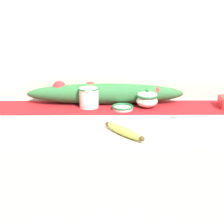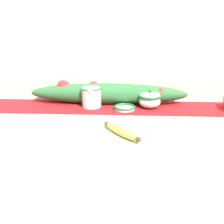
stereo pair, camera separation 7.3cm
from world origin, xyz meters
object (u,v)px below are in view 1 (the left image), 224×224
object	(u,v)px
cream_pitcher	(89,97)
small_dish	(123,107)
spoon	(171,116)
sugar_bowl	(147,99)
banana	(124,131)

from	to	relation	value
cream_pitcher	small_dish	xyz separation A→B (m)	(0.18, -0.04, -0.05)
cream_pitcher	spoon	distance (m)	0.44
sugar_bowl	banana	bearing A→B (deg)	-110.93
sugar_bowl	cream_pitcher	bearing A→B (deg)	179.76
spoon	cream_pitcher	bearing A→B (deg)	159.12
banana	spoon	xyz separation A→B (m)	(0.24, 0.21, -0.01)
cream_pitcher	small_dish	size ratio (longest dim) A/B	1.13
sugar_bowl	small_dish	size ratio (longest dim) A/B	1.03
small_dish	banana	world-z (taller)	banana
cream_pitcher	banana	distance (m)	0.41
cream_pitcher	sugar_bowl	distance (m)	0.31
sugar_bowl	spoon	world-z (taller)	sugar_bowl
small_dish	spoon	size ratio (longest dim) A/B	0.58
small_dish	banana	size ratio (longest dim) A/B	0.58
cream_pitcher	spoon	world-z (taller)	cream_pitcher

